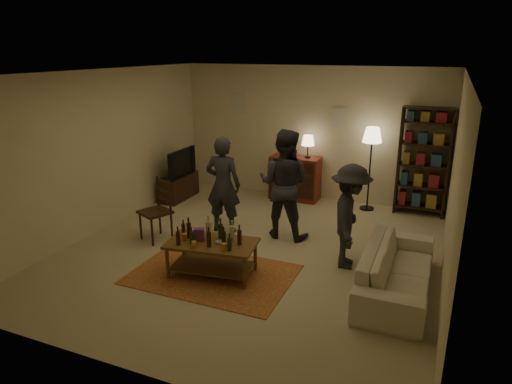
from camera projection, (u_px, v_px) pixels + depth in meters
The scene contains 13 objects.
floor at pixel (252, 251), 7.11m from camera, with size 6.00×6.00×0.00m, color #C6B793.
room_shell at pixel (280, 109), 9.42m from camera, with size 6.00×6.00×6.00m.
rug at pixel (213, 274), 6.37m from camera, with size 2.20×1.50×0.01m, color maroon.
coffee_table at pixel (211, 246), 6.24m from camera, with size 1.29×0.82×0.84m.
dining_chair at pixel (158, 207), 7.41m from camera, with size 0.59×0.59×1.03m.
tv_stand at pixel (178, 181), 9.48m from camera, with size 0.40×1.00×1.06m.
dresser at pixel (295, 177), 9.42m from camera, with size 1.00×0.50×1.36m.
bookshelf at pixel (423, 161), 8.41m from camera, with size 0.90×0.34×2.02m.
floor_lamp at pixel (372, 141), 8.54m from camera, with size 0.36×0.36×1.61m.
sofa at pixel (397, 270), 5.85m from camera, with size 2.08×0.81×0.61m, color beige.
person_left at pixel (223, 185), 7.65m from camera, with size 0.60×0.40×1.65m, color #27272F.
person_right at pixel (284, 184), 7.43m from camera, with size 0.88×0.68×1.81m, color #2A2A32.
person_by_sofa at pixel (350, 217), 6.41m from camera, with size 0.98×0.56×1.51m, color #25252C.
Camera 1 is at (2.58, -5.97, 3.03)m, focal length 32.00 mm.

